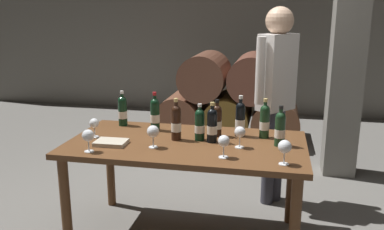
# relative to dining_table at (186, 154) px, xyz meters

# --- Properties ---
(cellar_back_wall) EXTENTS (10.00, 0.24, 2.80)m
(cellar_back_wall) POSITION_rel_dining_table_xyz_m (0.00, 4.20, 0.73)
(cellar_back_wall) COLOR slate
(cellar_back_wall) RESTS_ON ground_plane
(barrel_stack) EXTENTS (1.86, 0.90, 1.15)m
(barrel_stack) POSITION_rel_dining_table_xyz_m (0.00, 2.60, -0.15)
(barrel_stack) COLOR brown
(barrel_stack) RESTS_ON ground_plane
(stone_pillar) EXTENTS (0.32, 0.32, 2.60)m
(stone_pillar) POSITION_rel_dining_table_xyz_m (1.30, 1.60, 0.63)
(stone_pillar) COLOR slate
(stone_pillar) RESTS_ON ground_plane
(dining_table) EXTENTS (1.70, 0.90, 0.76)m
(dining_table) POSITION_rel_dining_table_xyz_m (0.00, 0.00, 0.00)
(dining_table) COLOR brown
(dining_table) RESTS_ON ground_plane
(wine_bottle_0) EXTENTS (0.07, 0.07, 0.28)m
(wine_bottle_0) POSITION_rel_dining_table_xyz_m (0.19, 0.19, 0.21)
(wine_bottle_0) COLOR black
(wine_bottle_0) RESTS_ON dining_table
(wine_bottle_1) EXTENTS (0.07, 0.07, 0.27)m
(wine_bottle_1) POSITION_rel_dining_table_xyz_m (0.09, 0.06, 0.21)
(wine_bottle_1) COLOR black
(wine_bottle_1) RESTS_ON dining_table
(wine_bottle_2) EXTENTS (0.07, 0.07, 0.31)m
(wine_bottle_2) POSITION_rel_dining_table_xyz_m (-0.31, 0.24, 0.22)
(wine_bottle_2) COLOR black
(wine_bottle_2) RESTS_ON dining_table
(wine_bottle_3) EXTENTS (0.07, 0.07, 0.29)m
(wine_bottle_3) POSITION_rel_dining_table_xyz_m (-0.61, 0.32, 0.22)
(wine_bottle_3) COLOR black
(wine_bottle_3) RESTS_ON dining_table
(wine_bottle_4) EXTENTS (0.07, 0.07, 0.29)m
(wine_bottle_4) POSITION_rel_dining_table_xyz_m (0.18, 0.03, 0.22)
(wine_bottle_4) COLOR black
(wine_bottle_4) RESTS_ON dining_table
(wine_bottle_5) EXTENTS (0.07, 0.07, 0.29)m
(wine_bottle_5) POSITION_rel_dining_table_xyz_m (0.66, 0.05, 0.22)
(wine_bottle_5) COLOR #19381E
(wine_bottle_5) RESTS_ON dining_table
(wine_bottle_6) EXTENTS (0.07, 0.07, 0.31)m
(wine_bottle_6) POSITION_rel_dining_table_xyz_m (-0.08, 0.03, 0.22)
(wine_bottle_6) COLOR black
(wine_bottle_6) RESTS_ON dining_table
(wine_bottle_7) EXTENTS (0.07, 0.07, 0.31)m
(wine_bottle_7) POSITION_rel_dining_table_xyz_m (0.36, 0.22, 0.23)
(wine_bottle_7) COLOR black
(wine_bottle_7) RESTS_ON dining_table
(wine_bottle_8) EXTENTS (0.07, 0.07, 0.30)m
(wine_bottle_8) POSITION_rel_dining_table_xyz_m (0.54, 0.22, 0.22)
(wine_bottle_8) COLOR #19381E
(wine_bottle_8) RESTS_ON dining_table
(wine_glass_0) EXTENTS (0.07, 0.07, 0.15)m
(wine_glass_0) POSITION_rel_dining_table_xyz_m (-0.69, -0.03, 0.19)
(wine_glass_0) COLOR white
(wine_glass_0) RESTS_ON dining_table
(wine_glass_1) EXTENTS (0.08, 0.08, 0.16)m
(wine_glass_1) POSITION_rel_dining_table_xyz_m (0.68, -0.32, 0.20)
(wine_glass_1) COLOR white
(wine_glass_1) RESTS_ON dining_table
(wine_glass_2) EXTENTS (0.08, 0.08, 0.15)m
(wine_glass_2) POSITION_rel_dining_table_xyz_m (0.39, -0.05, 0.20)
(wine_glass_2) COLOR white
(wine_glass_2) RESTS_ON dining_table
(wine_glass_3) EXTENTS (0.08, 0.08, 0.15)m
(wine_glass_3) POSITION_rel_dining_table_xyz_m (-0.59, -0.34, 0.20)
(wine_glass_3) COLOR white
(wine_glass_3) RESTS_ON dining_table
(wine_glass_4) EXTENTS (0.08, 0.08, 0.16)m
(wine_glass_4) POSITION_rel_dining_table_xyz_m (-0.20, -0.17, 0.20)
(wine_glass_4) COLOR white
(wine_glass_4) RESTS_ON dining_table
(wine_glass_5) EXTENTS (0.08, 0.08, 0.15)m
(wine_glass_5) POSITION_rel_dining_table_xyz_m (0.31, -0.27, 0.20)
(wine_glass_5) COLOR white
(wine_glass_5) RESTS_ON dining_table
(tasting_notebook) EXTENTS (0.22, 0.17, 0.03)m
(tasting_notebook) POSITION_rel_dining_table_xyz_m (-0.51, -0.17, 0.11)
(tasting_notebook) COLOR #B2A893
(tasting_notebook) RESTS_ON dining_table
(sommelier_presenting) EXTENTS (0.34, 0.40, 1.72)m
(sommelier_presenting) POSITION_rel_dining_table_xyz_m (0.62, 0.75, 0.37)
(sommelier_presenting) COLOR #383842
(sommelier_presenting) RESTS_ON ground_plane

